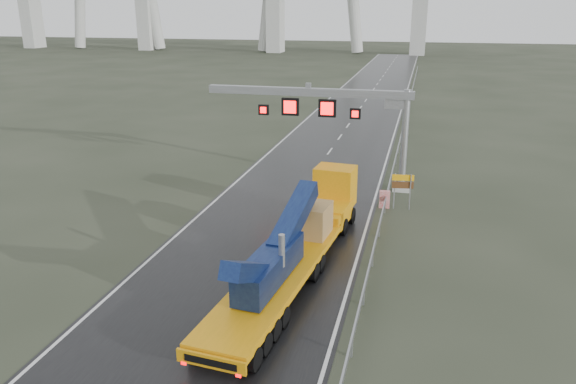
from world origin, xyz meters
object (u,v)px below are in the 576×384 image
(sign_gantry, at_px, (337,110))
(heavy_haul_truck, at_px, (303,233))
(exit_sign_pair, at_px, (403,185))
(striped_barrier, at_px, (384,199))

(sign_gantry, distance_m, heavy_haul_truck, 13.95)
(exit_sign_pair, distance_m, striped_barrier, 1.55)
(sign_gantry, bearing_deg, striped_barrier, -45.71)
(heavy_haul_truck, xyz_separation_m, exit_sign_pair, (4.55, 9.34, 0.06))
(exit_sign_pair, height_order, striped_barrier, exit_sign_pair)
(striped_barrier, bearing_deg, exit_sign_pair, -6.44)
(heavy_haul_truck, bearing_deg, exit_sign_pair, 69.81)
(heavy_haul_truck, xyz_separation_m, striped_barrier, (3.45, 9.36, -1.03))
(heavy_haul_truck, relative_size, exit_sign_pair, 7.47)
(exit_sign_pair, bearing_deg, heavy_haul_truck, -122.83)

